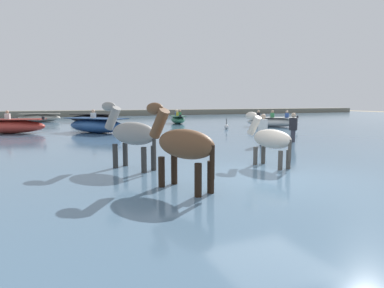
# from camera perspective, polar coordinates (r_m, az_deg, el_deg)

# --- Properties ---
(ground_plane) EXTENTS (120.00, 120.00, 0.00)m
(ground_plane) POSITION_cam_1_polar(r_m,az_deg,el_deg) (8.19, 12.93, -7.95)
(ground_plane) COLOR gray
(water_surface) EXTENTS (90.00, 90.00, 0.37)m
(water_surface) POSITION_cam_1_polar(r_m,az_deg,el_deg) (17.16, -6.80, 0.76)
(water_surface) COLOR slate
(water_surface) RESTS_ON ground
(horse_lead_pinto) EXTENTS (0.68, 1.69, 1.83)m
(horse_lead_pinto) POSITION_cam_1_polar(r_m,az_deg,el_deg) (9.25, 13.15, 0.62)
(horse_lead_pinto) COLOR beige
(horse_lead_pinto) RESTS_ON ground
(horse_trailing_bay) EXTENTS (1.08, 1.90, 2.10)m
(horse_trailing_bay) POSITION_cam_1_polar(r_m,az_deg,el_deg) (6.62, -1.67, -0.37)
(horse_trailing_bay) COLOR brown
(horse_trailing_bay) RESTS_ON ground
(horse_flank_grey) EXTENTS (1.32, 1.82, 2.12)m
(horse_flank_grey) POSITION_cam_1_polar(r_m,az_deg,el_deg) (8.81, -10.31, 1.48)
(horse_flank_grey) COLOR gray
(horse_flank_grey) RESTS_ON ground
(boat_near_port) EXTENTS (4.14, 2.39, 1.27)m
(boat_near_port) POSITION_cam_1_polar(r_m,az_deg,el_deg) (21.02, -28.90, 2.69)
(boat_near_port) COLOR #BC382D
(boat_near_port) RESTS_ON water_surface
(boat_distant_west) EXTENTS (3.46, 3.83, 1.31)m
(boat_distant_west) POSITION_cam_1_polar(r_m,az_deg,el_deg) (19.51, -16.05, 3.08)
(boat_distant_west) COLOR #28518E
(boat_distant_west) RESTS_ON water_surface
(boat_far_inshore) EXTENTS (4.02, 2.52, 0.71)m
(boat_far_inshore) POSITION_cam_1_polar(r_m,az_deg,el_deg) (28.85, -16.34, 4.23)
(boat_far_inshore) COLOR black
(boat_far_inshore) RESTS_ON water_surface
(boat_mid_channel) EXTENTS (3.37, 3.05, 1.13)m
(boat_mid_channel) POSITION_cam_1_polar(r_m,az_deg,el_deg) (23.83, 13.55, 3.69)
(boat_mid_channel) COLOR silver
(boat_mid_channel) RESTS_ON water_surface
(boat_mid_outer) EXTENTS (3.52, 1.68, 0.71)m
(boat_mid_outer) POSITION_cam_1_polar(r_m,az_deg,el_deg) (31.43, -24.59, 4.09)
(boat_mid_outer) COLOR #B2AD9E
(boat_mid_outer) RESTS_ON water_surface
(boat_far_offshore) EXTENTS (1.64, 3.06, 1.09)m
(boat_far_offshore) POSITION_cam_1_polar(r_m,az_deg,el_deg) (26.72, -2.43, 4.22)
(boat_far_offshore) COLOR #337556
(boat_far_offshore) RESTS_ON water_surface
(person_onlooker_right) EXTENTS (0.36, 0.37, 1.63)m
(person_onlooker_right) POSITION_cam_1_polar(r_m,az_deg,el_deg) (15.14, 16.87, 2.22)
(person_onlooker_right) COLOR #383842
(person_onlooker_right) RESTS_ON ground
(person_wading_mid) EXTENTS (0.26, 0.36, 1.63)m
(person_wading_mid) POSITION_cam_1_polar(r_m,az_deg,el_deg) (13.70, 11.98, 1.87)
(person_wading_mid) COLOR #383842
(person_wading_mid) RESTS_ON ground
(channel_buoy) EXTENTS (0.29, 0.29, 0.67)m
(channel_buoy) POSITION_cam_1_polar(r_m,az_deg,el_deg) (21.24, 5.91, 2.94)
(channel_buoy) COLOR silver
(channel_buoy) RESTS_ON water_surface
(far_shoreline) EXTENTS (80.00, 2.40, 1.05)m
(far_shoreline) POSITION_cam_1_polar(r_m,az_deg,el_deg) (41.89, -16.30, 4.82)
(far_shoreline) COLOR #706B5B
(far_shoreline) RESTS_ON ground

